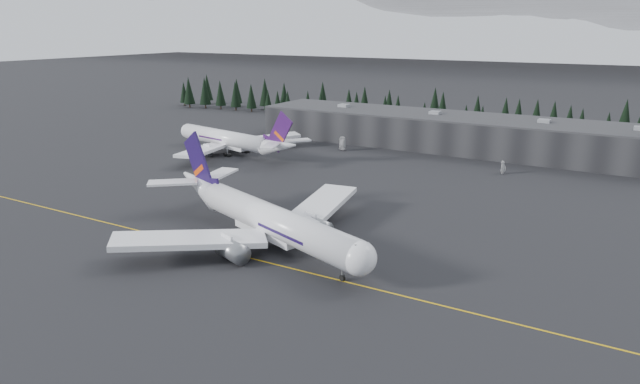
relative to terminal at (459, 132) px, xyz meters
The scene contains 9 objects.
ground 125.16m from the terminal, 90.00° to the right, with size 1400.00×1400.00×0.00m, color black.
taxiline 127.16m from the terminal, 90.00° to the right, with size 400.00×0.40×0.02m, color gold.
terminal is the anchor object (origin of this frame).
treeline 37.02m from the terminal, 90.00° to the left, with size 360.00×20.00×15.00m, color black.
mountain_ridge 875.02m from the terminal, 90.00° to the left, with size 4400.00×900.00×420.00m, color white, non-canonical shape.
jet_main 118.10m from the terminal, 93.62° to the right, with size 67.49×60.51×20.48m.
jet_parked 85.24m from the terminal, 143.02° to the right, with size 61.54×56.30×18.26m.
gse_vehicle_a 45.01m from the terminal, 145.25° to the right, with size 2.49×5.39×1.50m, color silver.
gse_vehicle_b 39.70m from the terminal, 52.03° to the right, with size 1.74×4.31×1.47m, color silver.
Camera 1 is at (62.98, -87.20, 45.26)m, focal length 32.00 mm.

